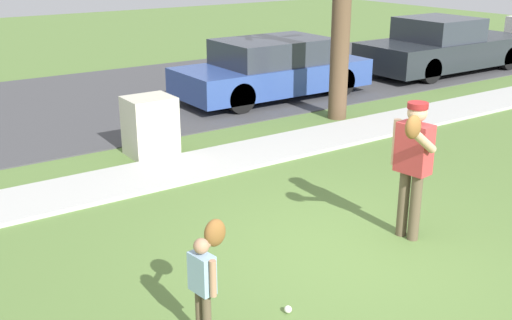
# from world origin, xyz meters

# --- Properties ---
(ground_plane) EXTENTS (48.00, 48.00, 0.00)m
(ground_plane) POSITION_xyz_m (0.00, 3.50, 0.00)
(ground_plane) COLOR #567538
(sidewalk_strip) EXTENTS (36.00, 1.20, 0.06)m
(sidewalk_strip) POSITION_xyz_m (0.00, 3.60, 0.03)
(sidewalk_strip) COLOR #B2B2AD
(sidewalk_strip) RESTS_ON ground
(road_surface) EXTENTS (36.00, 6.80, 0.02)m
(road_surface) POSITION_xyz_m (0.00, 8.60, 0.01)
(road_surface) COLOR #424244
(road_surface) RESTS_ON ground
(person_adult) EXTENTS (0.66, 0.68, 1.66)m
(person_adult) POSITION_xyz_m (0.80, -0.04, 1.04)
(person_adult) COLOR brown
(person_adult) RESTS_ON ground
(person_child) EXTENTS (0.45, 0.45, 1.05)m
(person_child) POSITION_xyz_m (-2.15, -0.40, 0.68)
(person_child) COLOR brown
(person_child) RESTS_ON ground
(baseball) EXTENTS (0.07, 0.07, 0.07)m
(baseball) POSITION_xyz_m (-1.34, -0.51, 0.04)
(baseball) COLOR white
(baseball) RESTS_ON ground
(utility_cabinet) EXTENTS (0.77, 0.67, 0.99)m
(utility_cabinet) POSITION_xyz_m (-0.34, 4.58, 0.49)
(utility_cabinet) COLOR beige
(utility_cabinet) RESTS_ON ground
(parked_wagon_blue) EXTENTS (4.50, 1.80, 1.33)m
(parked_wagon_blue) POSITION_xyz_m (3.72, 6.74, 0.66)
(parked_wagon_blue) COLOR #2D478C
(parked_wagon_blue) RESTS_ON road_surface
(parked_pickup_dark) EXTENTS (5.20, 1.95, 1.48)m
(parked_pickup_dark) POSITION_xyz_m (9.39, 6.57, 0.67)
(parked_pickup_dark) COLOR #23282D
(parked_pickup_dark) RESTS_ON road_surface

